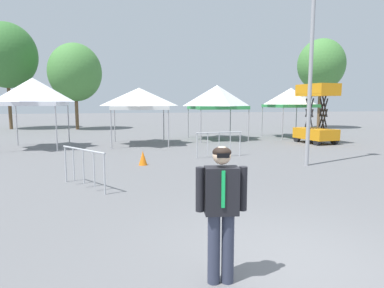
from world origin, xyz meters
TOP-DOWN VIEW (x-y plane):
  - ground_plane at (0.00, 0.00)m, footprint 140.00×140.00m
  - canopy_tent_right_of_center at (-6.34, 13.88)m, footprint 3.02×3.02m
  - canopy_tent_left_of_center at (-1.08, 14.22)m, footprint 3.18×3.18m
  - canopy_tent_center at (3.82, 15.73)m, footprint 3.22×3.22m
  - canopy_tent_behind_right at (8.95, 15.87)m, footprint 2.95×2.95m
  - scissor_lift at (8.73, 12.60)m, footprint 1.66×2.45m
  - person_foreground at (-1.08, -0.27)m, footprint 0.64×0.30m
  - light_pole_near_lift at (4.48, 6.66)m, footprint 0.36×0.36m
  - tree_behind_tents_right at (15.42, 22.31)m, footprint 4.07×4.07m
  - tree_behind_tents_left at (-5.62, 25.84)m, footprint 4.41×4.41m
  - tree_behind_tents_center at (-11.29, 27.47)m, footprint 5.00×5.00m
  - crowd_barrier_mid_lot at (1.90, 9.19)m, footprint 2.09×0.30m
  - crowd_barrier_by_lift at (-3.24, 5.13)m, footprint 1.25×1.75m
  - traffic_cone_lot_center at (-1.41, 8.07)m, footprint 0.32×0.32m

SIDE VIEW (x-z plane):
  - ground_plane at x=0.00m, z-range 0.00..0.00m
  - traffic_cone_lot_center at x=-1.41m, z-range 0.00..0.53m
  - crowd_barrier_mid_lot at x=1.90m, z-range 0.22..1.29m
  - crowd_barrier_by_lift at x=-3.24m, z-range 0.22..1.29m
  - person_foreground at x=-1.08m, z-range 0.14..1.92m
  - scissor_lift at x=8.73m, z-range -0.61..2.72m
  - canopy_tent_left_of_center at x=-1.08m, z-range 0.96..4.07m
  - canopy_tent_behind_right at x=8.95m, z-range 0.99..4.25m
  - canopy_tent_center at x=3.82m, z-range 0.95..4.32m
  - canopy_tent_right_of_center at x=-6.34m, z-range 1.07..4.60m
  - tree_behind_tents_left at x=-5.62m, z-range 1.20..8.46m
  - light_pole_near_lift at x=4.48m, z-range 0.57..9.96m
  - tree_behind_tents_right at x=15.42m, z-range 1.67..9.53m
  - tree_behind_tents_center at x=-11.29m, z-range 1.76..10.79m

